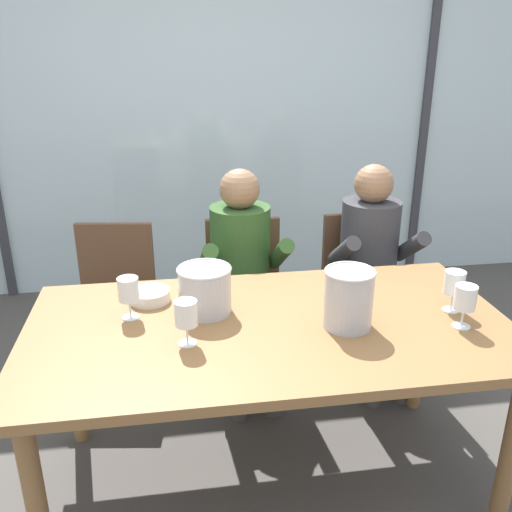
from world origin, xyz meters
TOP-DOWN VIEW (x-y plane):
  - ground at (0.00, 1.00)m, footprint 14.00×14.00m
  - window_glass_panel at (0.00, 2.21)m, footprint 7.11×0.03m
  - window_mullion_right at (1.60, 2.19)m, footprint 0.06×0.06m
  - hillside_vineyard at (0.00, 6.56)m, footprint 13.11×2.40m
  - dining_table at (0.00, 0.00)m, footprint 1.91×1.00m
  - chair_near_curtain at (-0.70, 0.94)m, footprint 0.50×0.50m
  - chair_left_of_center at (0.02, 0.92)m, footprint 0.46×0.46m
  - chair_center at (0.71, 0.92)m, footprint 0.46×0.46m
  - person_olive_shirt at (-0.00, 0.77)m, footprint 0.47×0.62m
  - person_charcoal_jacket at (0.72, 0.77)m, footprint 0.47×0.62m
  - ice_bucket_primary at (0.29, -0.07)m, footprint 0.20×0.20m
  - ice_bucket_secondary at (-0.24, 0.14)m, footprint 0.22×0.22m
  - tasting_bowl at (-0.47, 0.28)m, footprint 0.17×0.17m
  - wine_glass_by_left_taster at (-0.54, 0.13)m, footprint 0.08×0.08m
  - wine_glass_near_bucket at (-0.33, -0.11)m, footprint 0.08×0.08m
  - wine_glass_center_pour at (0.76, -0.01)m, footprint 0.08×0.08m
  - wine_glass_by_right_taster at (0.73, -0.14)m, footprint 0.08×0.08m

SIDE VIEW (x-z plane):
  - ground at x=0.00m, z-range 0.00..0.00m
  - chair_near_curtain at x=-0.70m, z-range 0.08..0.96m
  - chair_left_of_center at x=0.02m, z-range 0.08..0.96m
  - chair_center at x=0.71m, z-range 0.08..0.96m
  - dining_table at x=0.00m, z-range 0.31..1.08m
  - person_olive_shirt at x=0.00m, z-range 0.09..1.30m
  - person_charcoal_jacket at x=0.72m, z-range 0.09..1.30m
  - hillside_vineyard at x=0.00m, z-range 0.00..1.44m
  - tasting_bowl at x=-0.47m, z-range 0.77..0.82m
  - ice_bucket_secondary at x=-0.24m, z-range 0.78..0.97m
  - wine_glass_by_left_taster at x=-0.54m, z-range 0.80..0.98m
  - wine_glass_near_bucket at x=-0.33m, z-range 0.80..0.98m
  - wine_glass_center_pour at x=0.76m, z-range 0.80..0.98m
  - wine_glass_by_right_taster at x=0.73m, z-range 0.80..0.98m
  - ice_bucket_primary at x=0.29m, z-range 0.78..1.01m
  - window_glass_panel at x=0.00m, z-range 0.00..2.60m
  - window_mullion_right at x=1.60m, z-range 0.00..2.60m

